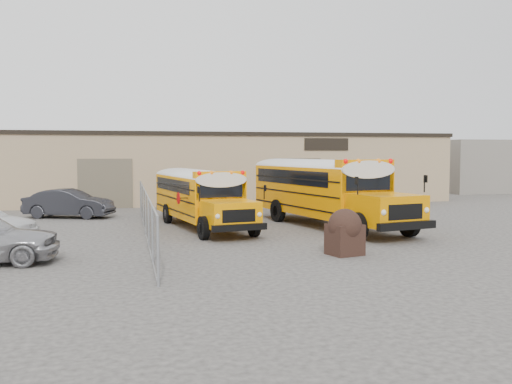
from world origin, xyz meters
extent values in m
plane|color=#383734|center=(0.00, 0.00, 0.00)|extent=(120.00, 120.00, 0.00)
cube|color=tan|center=(0.00, 20.00, 2.25)|extent=(30.00, 10.00, 4.50)
cube|color=black|center=(0.00, 20.00, 4.55)|extent=(30.20, 10.20, 0.25)
cube|color=black|center=(6.00, 14.98, 3.90)|extent=(3.00, 0.08, 0.80)
cube|color=brown|center=(-8.00, 14.98, 1.50)|extent=(3.20, 0.08, 3.00)
cube|color=brown|center=(4.00, 14.98, 1.50)|extent=(3.20, 0.08, 3.00)
cylinder|color=#93969B|center=(-6.00, -6.00, 0.90)|extent=(0.07, 0.07, 1.80)
cylinder|color=#93969B|center=(-6.00, -3.00, 0.90)|extent=(0.07, 0.07, 1.80)
cylinder|color=#93969B|center=(-6.00, 0.00, 0.90)|extent=(0.07, 0.07, 1.80)
cylinder|color=#93969B|center=(-6.00, 3.00, 0.90)|extent=(0.07, 0.07, 1.80)
cylinder|color=#93969B|center=(-6.00, 6.00, 0.90)|extent=(0.07, 0.07, 1.80)
cylinder|color=#93969B|center=(-6.00, 9.00, 0.90)|extent=(0.07, 0.07, 1.80)
cylinder|color=#93969B|center=(-6.00, 12.00, 0.90)|extent=(0.07, 0.07, 1.80)
cylinder|color=#93969B|center=(-6.00, 3.00, 1.78)|extent=(0.05, 18.00, 0.05)
cylinder|color=#93969B|center=(-6.00, 3.00, 0.05)|extent=(0.05, 18.00, 0.05)
cube|color=#93969B|center=(-6.00, 3.00, 0.90)|extent=(0.02, 18.00, 1.70)
cube|color=gray|center=(24.00, 24.00, 2.20)|extent=(10.00, 8.00, 4.40)
cube|color=#FF9700|center=(-4.53, 11.05, 1.37)|extent=(3.38, 7.04, 1.82)
cube|color=#FF9700|center=(-3.76, 6.77, 0.97)|extent=(2.27, 2.27, 1.02)
cube|color=black|center=(-3.93, 7.75, 1.88)|extent=(1.80, 0.37, 0.67)
cube|color=silver|center=(-4.53, 11.05, 2.42)|extent=(3.39, 7.11, 0.36)
cube|color=#FF9700|center=(-3.97, 7.95, 2.44)|extent=(2.22, 0.82, 0.32)
sphere|color=#E50705|center=(-4.85, 7.58, 2.55)|extent=(0.18, 0.18, 0.18)
sphere|color=#E50705|center=(-3.02, 7.91, 2.55)|extent=(0.18, 0.18, 0.18)
sphere|color=orange|center=(-4.35, 7.67, 2.55)|extent=(0.18, 0.18, 0.18)
sphere|color=orange|center=(-3.52, 7.82, 2.55)|extent=(0.18, 0.18, 0.18)
cube|color=black|center=(-3.57, 5.73, 0.57)|extent=(2.18, 0.58, 0.25)
cube|color=black|center=(-5.13, 14.43, 0.57)|extent=(2.18, 0.56, 0.25)
cube|color=black|center=(-4.53, 11.05, 1.31)|extent=(3.39, 6.92, 0.05)
cube|color=black|center=(-4.57, 11.32, 1.88)|extent=(3.22, 6.00, 0.55)
cylinder|color=black|center=(-4.82, 6.68, 0.46)|extent=(0.41, 0.95, 0.92)
cylinder|color=black|center=(-2.74, 7.05, 0.46)|extent=(0.41, 0.95, 0.92)
cylinder|color=black|center=(-5.81, 12.20, 0.46)|extent=(0.41, 0.95, 0.92)
cylinder|color=black|center=(-3.72, 12.57, 0.46)|extent=(0.41, 0.95, 0.92)
cylinder|color=#BF0505|center=(-5.61, 8.51, 1.48)|extent=(0.11, 0.49, 0.50)
cube|color=orange|center=(0.65, 11.25, 1.63)|extent=(4.26, 8.38, 2.16)
cube|color=orange|center=(1.74, 6.20, 1.15)|extent=(2.75, 2.75, 1.21)
cube|color=black|center=(1.49, 7.36, 2.23)|extent=(2.12, 0.52, 0.79)
cube|color=silver|center=(0.65, 11.25, 2.86)|extent=(4.28, 8.46, 0.42)
cube|color=orange|center=(1.44, 7.59, 2.90)|extent=(2.63, 1.06, 0.38)
sphere|color=#E50705|center=(0.41, 7.12, 3.02)|extent=(0.21, 0.21, 0.21)
sphere|color=#E50705|center=(2.57, 7.59, 3.02)|extent=(0.21, 0.21, 0.21)
sphere|color=orange|center=(1.01, 7.25, 3.02)|extent=(0.21, 0.21, 0.21)
sphere|color=orange|center=(1.98, 7.46, 3.02)|extent=(0.21, 0.21, 0.21)
cube|color=black|center=(2.00, 4.99, 0.67)|extent=(2.57, 0.77, 0.29)
cube|color=black|center=(-0.20, 15.22, 0.67)|extent=(2.57, 0.75, 0.29)
cube|color=black|center=(0.65, 11.25, 1.55)|extent=(4.27, 8.23, 0.06)
cube|color=black|center=(0.59, 11.56, 2.23)|extent=(4.03, 7.15, 0.65)
cylinder|color=black|center=(0.49, 6.05, 0.55)|extent=(0.52, 1.13, 1.10)
cylinder|color=black|center=(2.94, 6.58, 0.55)|extent=(0.52, 1.13, 1.10)
cylinder|color=black|center=(-0.91, 12.55, 0.55)|extent=(0.52, 1.13, 1.10)
cylinder|color=black|center=(1.54, 13.08, 0.55)|extent=(0.52, 1.13, 1.10)
cube|color=black|center=(0.25, -2.83, 0.51)|extent=(1.22, 1.15, 1.02)
sphere|color=black|center=(0.25, -2.83, 0.97)|extent=(1.12, 1.12, 1.12)
imported|color=black|center=(-9.68, 10.41, 0.74)|extent=(4.77, 3.02, 1.48)
camera|label=1|loc=(-6.73, -20.33, 3.38)|focal=40.00mm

